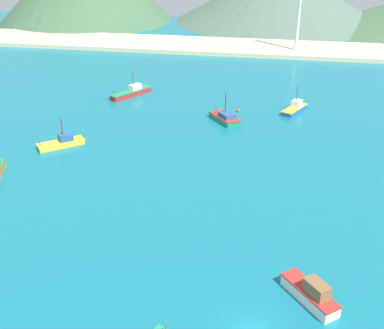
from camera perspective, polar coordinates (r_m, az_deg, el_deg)
ground at (r=76.72m, az=8.42°, el=-2.67°), size 260.00×280.00×0.50m
fishing_boat_1 at (r=55.69m, az=13.44°, el=-14.13°), size 6.27×6.99×2.99m
fishing_boat_2 at (r=116.23m, az=-6.89°, el=8.21°), size 7.73×10.47×5.61m
fishing_boat_3 at (r=107.43m, az=11.66°, el=6.30°), size 5.58×8.00×5.63m
fishing_boat_5 at (r=91.87m, az=-14.63°, el=2.47°), size 7.89×7.17×5.13m
fishing_boat_7 at (r=100.21m, az=3.78°, el=5.34°), size 6.98×7.60×6.02m
buoy_2 at (r=106.01m, az=5.29°, el=6.10°), size 0.81×0.81×0.81m
beach_strip at (r=159.34m, az=10.03°, el=12.88°), size 247.00×20.93×1.20m
radio_tower at (r=154.38m, az=12.09°, el=16.51°), size 2.30×1.84×23.02m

